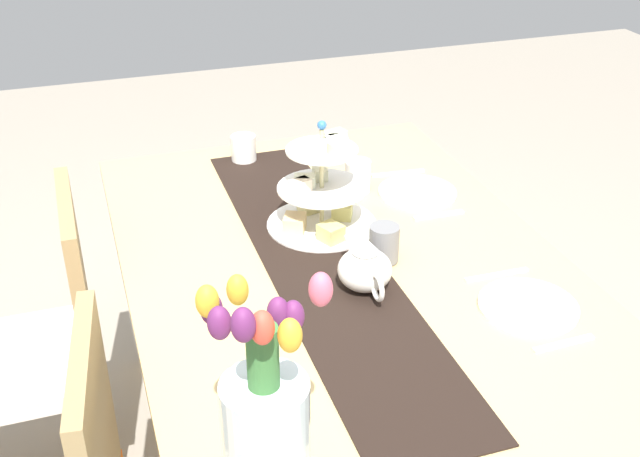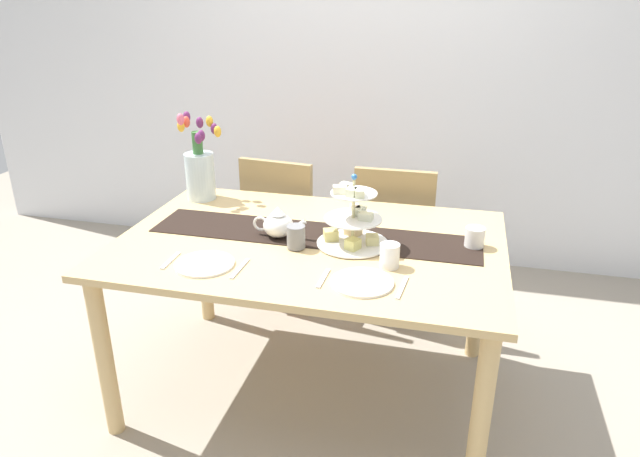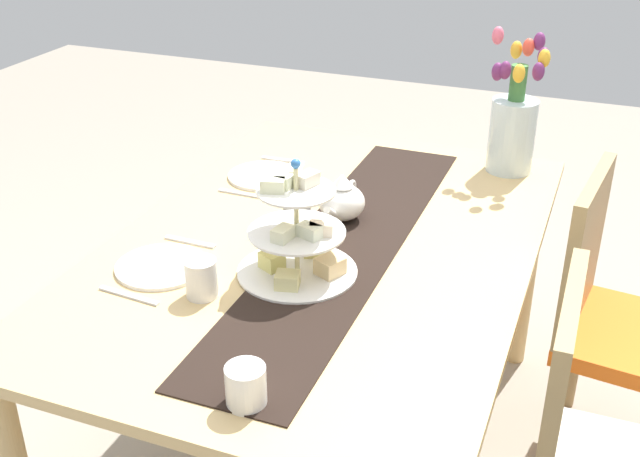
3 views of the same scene
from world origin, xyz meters
The scene contains 15 objects.
dining_table centered at (0.00, 0.00, 0.67)m, with size 1.62×1.09×0.77m.
chair_right centered at (0.28, 0.77, 0.50)m, with size 0.42×0.42×0.91m.
table_runner centered at (0.00, 0.06, 0.77)m, with size 1.43×0.28×0.00m, color black.
tiered_cake_stand centered at (0.18, 0.00, 0.87)m, with size 0.30×0.30×0.30m.
teapot centered at (-0.14, 0.00, 0.83)m, with size 0.24×0.13×0.14m.
tulip_vase centered at (-0.67, 0.38, 0.93)m, with size 0.21×0.19×0.45m.
cream_jug centered at (0.68, 0.10, 0.81)m, with size 0.08×0.08×0.09m, color white.
dinner_plate_left centered at (-0.33, -0.33, 0.78)m, with size 0.23×0.23×0.01m, color white.
fork_left centered at (-0.48, -0.33, 0.77)m, with size 0.02×0.15×0.01m, color silver.
knife_left centered at (-0.19, -0.33, 0.77)m, with size 0.01×0.17×0.01m, color silver.
dinner_plate_right centered at (0.28, -0.33, 0.78)m, with size 0.23×0.23×0.01m, color white.
fork_right centered at (0.14, -0.33, 0.77)m, with size 0.02×0.15×0.01m, color silver.
knife_right centered at (0.43, -0.33, 0.77)m, with size 0.01×0.17×0.01m, color silver.
mug_grey centered at (-0.03, -0.09, 0.82)m, with size 0.08×0.08×0.10m, color slate.
mug_white_text centered at (0.36, -0.17, 0.82)m, with size 0.08×0.08×0.10m, color white.
Camera 1 is at (-1.62, 0.60, 1.82)m, focal length 44.62 mm.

